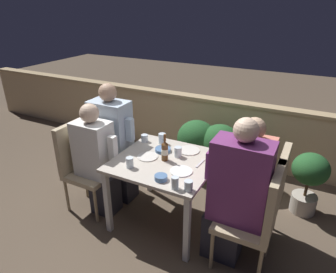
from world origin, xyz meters
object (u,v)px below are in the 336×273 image
object	(u,v)px
chair_right_far	(267,191)
beer_bottle	(165,150)
person_purple_stripe	(235,194)
potted_plant	(309,177)
chair_left_near	(82,160)
chair_left_far	(100,149)
person_coral_top	(244,179)
person_white_polo	(97,160)
chair_right_near	(259,213)
person_blue_shirt	(114,143)

from	to	relation	value
chair_right_far	beer_bottle	bearing A→B (deg)	-169.99
person_purple_stripe	potted_plant	distance (m)	1.15
chair_left_near	person_purple_stripe	xyz separation A→B (m)	(1.66, -0.03, 0.11)
chair_left_near	chair_right_far	xyz separation A→B (m)	(1.87, 0.32, 0.00)
chair_left_far	person_coral_top	distance (m)	1.65
chair_left_near	beer_bottle	bearing A→B (deg)	9.49
chair_left_near	person_purple_stripe	distance (m)	1.66
person_coral_top	potted_plant	distance (m)	0.86
person_white_polo	chair_right_far	distance (m)	1.69
chair_left_near	chair_left_far	world-z (taller)	same
person_coral_top	potted_plant	size ratio (longest dim) A/B	1.76
chair_right_near	person_purple_stripe	world-z (taller)	person_purple_stripe
person_purple_stripe	chair_right_far	world-z (taller)	person_purple_stripe
person_purple_stripe	beer_bottle	world-z (taller)	person_purple_stripe
chair_right_far	potted_plant	size ratio (longest dim) A/B	1.39
chair_left_near	beer_bottle	xyz separation A→B (m)	(0.92, 0.15, 0.26)
person_white_polo	chair_left_near	bearing A→B (deg)	180.00
person_blue_shirt	chair_right_far	size ratio (longest dim) A/B	1.40
chair_left_near	chair_left_far	xyz separation A→B (m)	(0.01, 0.29, 0.00)
chair_right_near	chair_left_far	bearing A→B (deg)	170.29
chair_left_far	person_purple_stripe	size ratio (longest dim) A/B	0.72
person_blue_shirt	person_purple_stripe	world-z (taller)	person_blue_shirt
person_coral_top	beer_bottle	bearing A→B (deg)	-167.17
chair_left_far	person_white_polo	bearing A→B (deg)	-55.01
chair_right_near	person_blue_shirt	bearing A→B (deg)	169.09
person_purple_stripe	person_coral_top	distance (m)	0.35
chair_left_near	potted_plant	size ratio (longest dim) A/B	1.39
chair_right_near	potted_plant	distance (m)	1.05
person_coral_top	beer_bottle	xyz separation A→B (m)	(-0.73, -0.17, 0.20)
person_white_polo	person_purple_stripe	xyz separation A→B (m)	(1.45, -0.03, 0.06)
chair_right_near	beer_bottle	distance (m)	0.99
person_white_polo	person_blue_shirt	xyz separation A→B (m)	(0.00, 0.29, 0.06)
chair_right_near	person_purple_stripe	distance (m)	0.24
chair_left_far	person_blue_shirt	xyz separation A→B (m)	(0.21, 0.00, 0.12)
person_white_polo	person_purple_stripe	distance (m)	1.45
person_purple_stripe	chair_left_near	bearing A→B (deg)	179.13
chair_right_near	potted_plant	size ratio (longest dim) A/B	1.39
person_purple_stripe	potted_plant	bearing A→B (deg)	61.97
person_coral_top	potted_plant	world-z (taller)	person_coral_top
person_white_polo	person_blue_shirt	size ratio (longest dim) A/B	0.90
person_purple_stripe	person_coral_top	bearing A→B (deg)	90.68
chair_left_near	person_blue_shirt	world-z (taller)	person_blue_shirt
chair_left_far	beer_bottle	xyz separation A→B (m)	(0.92, -0.14, 0.26)
person_blue_shirt	chair_right_far	xyz separation A→B (m)	(1.65, 0.03, -0.12)
chair_right_far	potted_plant	bearing A→B (deg)	63.64
chair_left_far	chair_right_near	size ratio (longest dim) A/B	1.00
chair_left_far	beer_bottle	world-z (taller)	beer_bottle
potted_plant	beer_bottle	bearing A→B (deg)	-147.25
person_blue_shirt	potted_plant	distance (m)	2.10
chair_left_far	beer_bottle	size ratio (longest dim) A/B	3.60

